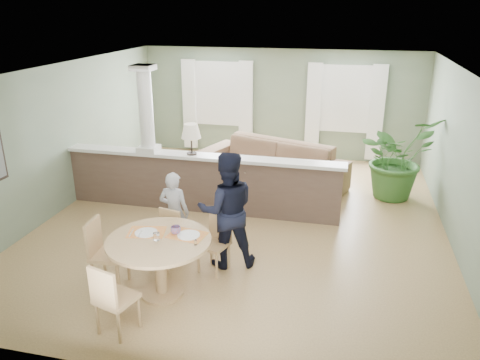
% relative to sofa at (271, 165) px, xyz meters
% --- Properties ---
extents(ground, '(8.00, 8.00, 0.00)m').
position_rel_sofa_xyz_m(ground, '(-0.17, -1.83, -0.46)').
color(ground, tan).
rests_on(ground, ground).
extents(room_shell, '(7.02, 8.02, 2.71)m').
position_rel_sofa_xyz_m(room_shell, '(-0.19, -1.20, 1.35)').
color(room_shell, gray).
rests_on(room_shell, ground).
extents(pony_wall, '(5.32, 0.38, 2.70)m').
position_rel_sofa_xyz_m(pony_wall, '(-1.15, -1.63, 0.24)').
color(pony_wall, brown).
rests_on(pony_wall, ground).
extents(sofa, '(3.41, 2.23, 0.93)m').
position_rel_sofa_xyz_m(sofa, '(0.00, 0.00, 0.00)').
color(sofa, brown).
rests_on(sofa, ground).
extents(houseplant, '(1.98, 1.97, 1.67)m').
position_rel_sofa_xyz_m(houseplant, '(2.53, -0.07, 0.37)').
color(houseplant, '#336428').
rests_on(houseplant, ground).
extents(dining_table, '(1.37, 1.37, 0.94)m').
position_rel_sofa_xyz_m(dining_table, '(-0.74, -4.39, 0.20)').
color(dining_table, tan).
rests_on(dining_table, ground).
extents(chair_far_boy, '(0.47, 0.47, 0.86)m').
position_rel_sofa_xyz_m(chair_far_boy, '(-0.95, -3.65, 0.01)').
color(chair_far_boy, tan).
rests_on(chair_far_boy, ground).
extents(chair_far_man, '(0.50, 0.50, 0.88)m').
position_rel_sofa_xyz_m(chair_far_man, '(-0.20, -3.59, 0.02)').
color(chair_far_man, tan).
rests_on(chair_far_man, ground).
extents(chair_near, '(0.52, 0.52, 0.93)m').
position_rel_sofa_xyz_m(chair_near, '(-0.98, -5.30, 0.05)').
color(chair_near, tan).
rests_on(chair_near, ground).
extents(chair_side, '(0.47, 0.47, 0.98)m').
position_rel_sofa_xyz_m(chair_side, '(-1.59, -4.36, 0.08)').
color(chair_side, tan).
rests_on(chair_side, ground).
extents(child_person, '(0.49, 0.33, 1.32)m').
position_rel_sofa_xyz_m(child_person, '(-0.99, -3.21, 0.20)').
color(child_person, '#A2A1A6').
rests_on(child_person, ground).
extents(man_person, '(1.04, 0.93, 1.77)m').
position_rel_sofa_xyz_m(man_person, '(-0.08, -3.42, 0.42)').
color(man_person, black).
rests_on(man_person, ground).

